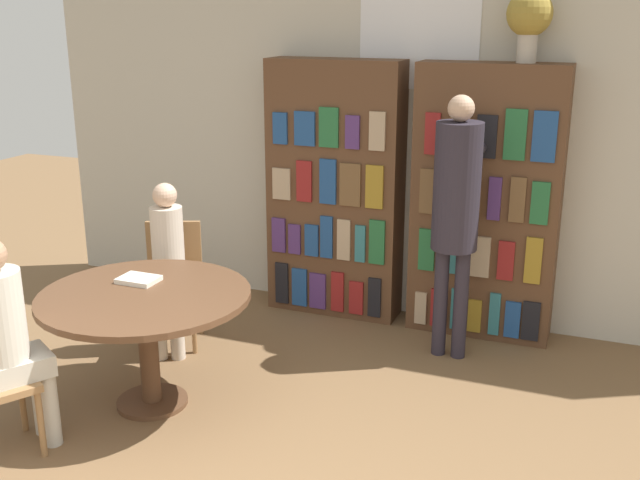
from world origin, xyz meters
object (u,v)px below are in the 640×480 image
object	(u,v)px
reading_table	(146,311)
librarian_standing	(456,200)
chair_left_side	(173,277)
seated_reader_right	(7,331)
flower_vase	(529,17)
seated_reader_left	(168,261)
bookshelf_left	(335,191)
bookshelf_right	(485,204)

from	to	relation	value
reading_table	librarian_standing	size ratio (longest dim) A/B	0.69
chair_left_side	seated_reader_right	size ratio (longest dim) A/B	0.72
reading_table	chair_left_side	size ratio (longest dim) A/B	1.43
chair_left_side	seated_reader_right	world-z (taller)	seated_reader_right
flower_vase	reading_table	bearing A→B (deg)	-135.18
chair_left_side	librarian_standing	distance (m)	2.11
seated_reader_left	librarian_standing	distance (m)	2.05
chair_left_side	reading_table	bearing A→B (deg)	90.00
bookshelf_left	seated_reader_left	bearing A→B (deg)	-125.36
bookshelf_left	reading_table	size ratio (longest dim) A/B	1.59
bookshelf_right	librarian_standing	distance (m)	0.53
librarian_standing	bookshelf_left	bearing A→B (deg)	154.70
bookshelf_left	chair_left_side	distance (m)	1.42
librarian_standing	bookshelf_right	bearing A→B (deg)	76.81
bookshelf_right	reading_table	bearing A→B (deg)	-131.95
bookshelf_right	seated_reader_right	distance (m)	3.33
flower_vase	seated_reader_left	bearing A→B (deg)	-152.24
chair_left_side	seated_reader_left	xyz separation A→B (m)	(0.07, -0.17, 0.18)
reading_table	seated_reader_right	size ratio (longest dim) A/B	1.03
flower_vase	seated_reader_left	distance (m)	2.98
librarian_standing	seated_reader_right	bearing A→B (deg)	-133.87
bookshelf_right	chair_left_side	bearing A→B (deg)	-154.60
reading_table	seated_reader_left	bearing A→B (deg)	113.05
bookshelf_right	bookshelf_left	bearing A→B (deg)	-180.00
flower_vase	seated_reader_right	distance (m)	3.81
bookshelf_right	flower_vase	size ratio (longest dim) A/B	4.21
seated_reader_left	flower_vase	bearing A→B (deg)	-175.28
bookshelf_left	seated_reader_left	distance (m)	1.46
bookshelf_right	seated_reader_left	size ratio (longest dim) A/B	1.64
seated_reader_right	reading_table	bearing A→B (deg)	90.00
reading_table	seated_reader_left	world-z (taller)	seated_reader_left
reading_table	seated_reader_right	bearing A→B (deg)	-120.95
reading_table	seated_reader_left	distance (m)	0.79
flower_vase	librarian_standing	bearing A→B (deg)	-122.67
chair_left_side	seated_reader_right	distance (m)	1.60
reading_table	librarian_standing	distance (m)	2.15
reading_table	librarian_standing	world-z (taller)	librarian_standing
bookshelf_right	seated_reader_right	bearing A→B (deg)	-129.32
seated_reader_right	bookshelf_right	bearing A→B (deg)	81.63
seated_reader_right	librarian_standing	world-z (taller)	librarian_standing
bookshelf_right	librarian_standing	xyz separation A→B (m)	(-0.12, -0.50, 0.13)
seated_reader_left	librarian_standing	bearing A→B (deg)	176.15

